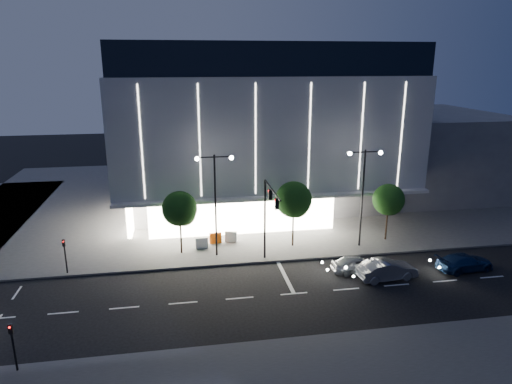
{
  "coord_description": "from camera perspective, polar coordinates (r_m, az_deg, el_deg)",
  "views": [
    {
      "loc": [
        -5.67,
        -30.52,
        16.34
      ],
      "look_at": [
        0.83,
        8.28,
        5.0
      ],
      "focal_mm": 32.0,
      "sensor_mm": 36.0,
      "label": 1
    }
  ],
  "objects": [
    {
      "name": "tree_right",
      "position": [
        43.75,
        16.24,
        -1.12
      ],
      "size": [
        2.91,
        2.91,
        5.51
      ],
      "color": "black",
      "rests_on": "ground"
    },
    {
      "name": "ped_signal_near",
      "position": [
        28.73,
        -28.12,
        -16.23
      ],
      "size": [
        0.22,
        0.24,
        3.0
      ],
      "color": "black",
      "rests_on": "ground"
    },
    {
      "name": "traffic_mast",
      "position": [
        36.31,
        1.55,
        -2.08
      ],
      "size": [
        0.33,
        5.89,
        7.07
      ],
      "color": "black",
      "rests_on": "ground"
    },
    {
      "name": "annex_building",
      "position": [
        64.06,
        20.37,
        4.88
      ],
      "size": [
        16.0,
        20.0,
        10.0
      ],
      "primitive_type": "cube",
      "color": "#4C4C51",
      "rests_on": "ground"
    },
    {
      "name": "street_lamp_west",
      "position": [
        38.06,
        -5.13,
        0.18
      ],
      "size": [
        3.16,
        0.36,
        9.0
      ],
      "color": "black",
      "rests_on": "ground"
    },
    {
      "name": "car_lead",
      "position": [
        37.76,
        12.46,
        -8.81
      ],
      "size": [
        4.08,
        1.68,
        1.38
      ],
      "primitive_type": "imported",
      "rotation": [
        0.0,
        0.0,
        1.58
      ],
      "color": "#9FA2A7",
      "rests_on": "ground"
    },
    {
      "name": "street_lamp_east",
      "position": [
        41.07,
        13.26,
        1.0
      ],
      "size": [
        3.16,
        0.36,
        9.0
      ],
      "color": "black",
      "rests_on": "ground"
    },
    {
      "name": "car_third",
      "position": [
        40.9,
        24.62,
        -7.98
      ],
      "size": [
        4.93,
        2.47,
        1.37
      ],
      "primitive_type": "imported",
      "rotation": [
        0.0,
        0.0,
        1.69
      ],
      "color": "navy",
      "rests_on": "ground"
    },
    {
      "name": "museum",
      "position": [
        53.99,
        -0.22,
        8.56
      ],
      "size": [
        30.0,
        25.8,
        18.0
      ],
      "color": "#4C4C51",
      "rests_on": "ground"
    },
    {
      "name": "sidewalk_museum",
      "position": [
        57.88,
        1.5,
        -0.24
      ],
      "size": [
        70.0,
        40.0,
        0.15
      ],
      "primitive_type": "cube",
      "color": "#474747",
      "rests_on": "ground"
    },
    {
      "name": "tree_left",
      "position": [
        39.5,
        -9.48,
        -2.3
      ],
      "size": [
        3.02,
        3.02,
        5.72
      ],
      "color": "black",
      "rests_on": "ground"
    },
    {
      "name": "barrier_d",
      "position": [
        42.53,
        -3.16,
        -5.59
      ],
      "size": [
        1.13,
        0.53,
        1.0
      ],
      "primitive_type": "cube",
      "rotation": [
        0.0,
        0.0,
        -0.27
      ],
      "color": "white",
      "rests_on": "sidewalk_museum"
    },
    {
      "name": "ped_signal_far",
      "position": [
        39.01,
        -22.77,
        -7.0
      ],
      "size": [
        0.22,
        0.24,
        3.0
      ],
      "color": "black",
      "rests_on": "ground"
    },
    {
      "name": "tree_mid",
      "position": [
        40.59,
        4.75,
        -1.18
      ],
      "size": [
        3.25,
        3.25,
        6.15
      ],
      "color": "black",
      "rests_on": "ground"
    },
    {
      "name": "barrier_a",
      "position": [
        42.31,
        -5.08,
        -5.76
      ],
      "size": [
        1.12,
        0.37,
        1.0
      ],
      "primitive_type": "cube",
      "rotation": [
        0.0,
        0.0,
        0.11
      ],
      "color": "#EE5A0D",
      "rests_on": "sidewalk_museum"
    },
    {
      "name": "ground",
      "position": [
        35.08,
        0.92,
        -11.69
      ],
      "size": [
        160.0,
        160.0,
        0.0
      ],
      "primitive_type": "plane",
      "color": "black",
      "rests_on": "ground"
    },
    {
      "name": "barrier_b",
      "position": [
        41.33,
        -6.8,
        -6.35
      ],
      "size": [
        1.11,
        0.27,
        1.0
      ],
      "primitive_type": "cube",
      "rotation": [
        0.0,
        0.0,
        0.02
      ],
      "color": "silver",
      "rests_on": "sidewalk_museum"
    },
    {
      "name": "car_second",
      "position": [
        37.2,
        16.0,
        -9.31
      ],
      "size": [
        4.9,
        2.14,
        1.57
      ],
      "primitive_type": "imported",
      "rotation": [
        0.0,
        0.0,
        1.67
      ],
      "color": "gray",
      "rests_on": "ground"
    }
  ]
}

